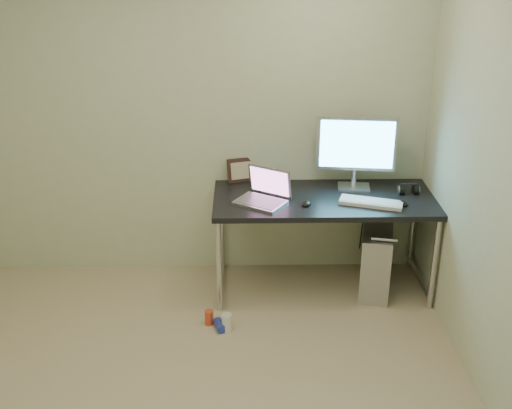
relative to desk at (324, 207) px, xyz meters
name	(u,v)px	position (x,y,z in m)	size (l,w,h in m)	color
wall_back	(193,117)	(-0.95, 0.35, 0.58)	(3.50, 0.02, 2.50)	beige
desk	(324,207)	(0.00, 0.00, 0.00)	(1.60, 0.70, 0.75)	black
tower_computer	(376,260)	(0.40, -0.04, -0.42)	(0.31, 0.52, 0.54)	silver
cable_a	(363,223)	(0.35, 0.30, -0.27)	(0.01, 0.01, 0.70)	black
cable_b	(374,226)	(0.44, 0.28, -0.29)	(0.01, 0.01, 0.72)	black
can_red	(209,317)	(-0.83, -0.49, -0.62)	(0.06, 0.06, 0.11)	#D64827
can_white	(227,323)	(-0.70, -0.57, -0.61)	(0.07, 0.07, 0.13)	white
can_blue	(220,325)	(-0.75, -0.55, -0.64)	(0.06, 0.06, 0.12)	#2839B2
laptop	(264,194)	(-0.44, -0.06, 0.13)	(0.43, 0.41, 0.23)	silver
monitor	(356,147)	(0.24, 0.17, 0.40)	(0.58, 0.20, 0.55)	silver
keyboard	(371,203)	(0.31, -0.13, 0.09)	(0.44, 0.14, 0.03)	silver
mouse_right	(402,202)	(0.53, -0.14, 0.10)	(0.07, 0.11, 0.04)	black
mouse_left	(306,203)	(-0.14, -0.14, 0.10)	(0.06, 0.10, 0.03)	black
headphones	(408,190)	(0.62, 0.06, 0.10)	(0.14, 0.09, 0.10)	black
picture_frame	(242,170)	(-0.59, 0.32, 0.17)	(0.23, 0.03, 0.18)	black
webcam	(273,172)	(-0.35, 0.31, 0.16)	(0.04, 0.04, 0.11)	silver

